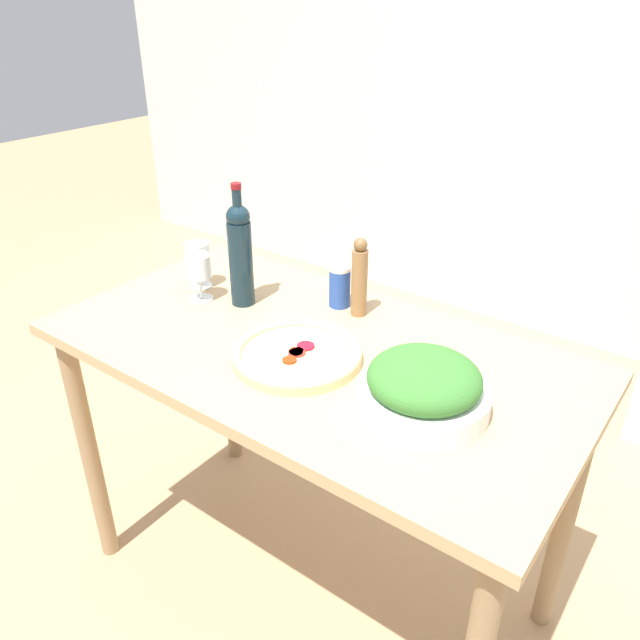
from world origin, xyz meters
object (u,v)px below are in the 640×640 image
object	(u,v)px
wine_glass_far	(198,256)
homemade_pizza	(297,354)
wine_glass_near	(199,269)
salad_bowl	(423,387)
salt_canister	(340,286)
wine_bottle	(240,252)
pepper_mill	(361,279)

from	to	relation	value
wine_glass_far	homemade_pizza	size ratio (longest dim) A/B	0.44
wine_glass_near	wine_glass_far	size ratio (longest dim) A/B	1.00
salad_bowl	salt_canister	bearing A→B (deg)	145.16
wine_bottle	salad_bowl	xyz separation A→B (m)	(0.68, -0.15, -0.10)
pepper_mill	homemade_pizza	distance (m)	0.31
wine_glass_far	salt_canister	bearing A→B (deg)	19.34
wine_glass_near	salad_bowl	size ratio (longest dim) A/B	0.48
salad_bowl	salt_canister	distance (m)	0.53
wine_bottle	salt_canister	bearing A→B (deg)	32.95
wine_glass_far	pepper_mill	distance (m)	0.52
pepper_mill	homemade_pizza	xyz separation A→B (m)	(0.01, -0.30, -0.10)
wine_glass_near	salt_canister	size ratio (longest dim) A/B	1.13
pepper_mill	salt_canister	world-z (taller)	pepper_mill
salt_canister	homemade_pizza	bearing A→B (deg)	-74.15
salt_canister	pepper_mill	bearing A→B (deg)	-8.71
wine_bottle	pepper_mill	size ratio (longest dim) A/B	1.56
wine_glass_near	salt_canister	distance (m)	0.41
pepper_mill	salad_bowl	xyz separation A→B (m)	(0.36, -0.29, -0.05)
salad_bowl	homemade_pizza	size ratio (longest dim) A/B	0.91
salt_canister	wine_bottle	bearing A→B (deg)	-147.05
wine_glass_near	homemade_pizza	xyz separation A→B (m)	(0.44, -0.10, -0.08)
wine_glass_far	homemade_pizza	distance (m)	0.54
wine_glass_far	salt_canister	size ratio (longest dim) A/B	1.13
wine_bottle	wine_glass_near	bearing A→B (deg)	-153.30
wine_glass_far	salt_canister	world-z (taller)	wine_glass_far
salt_canister	wine_glass_far	bearing A→B (deg)	-160.66
wine_glass_near	homemade_pizza	size ratio (longest dim) A/B	0.44
wine_bottle	wine_glass_far	bearing A→B (deg)	178.19
wine_glass_near	salad_bowl	bearing A→B (deg)	-6.56
wine_glass_near	salt_canister	world-z (taller)	wine_glass_near
wine_bottle	pepper_mill	xyz separation A→B (m)	(0.32, 0.14, -0.05)
pepper_mill	wine_glass_far	bearing A→B (deg)	-164.77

